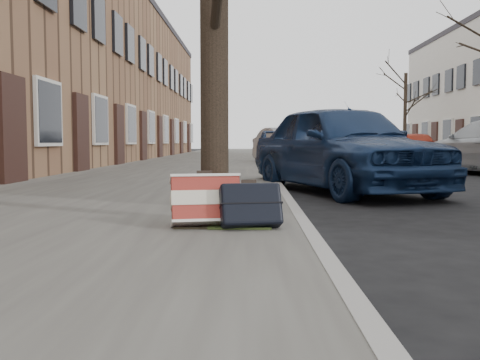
{
  "coord_description": "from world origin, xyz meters",
  "views": [
    {
      "loc": [
        -1.75,
        -3.79,
        0.88
      ],
      "look_at": [
        -1.85,
        0.8,
        0.55
      ],
      "focal_mm": 40.0,
      "sensor_mm": 36.0,
      "label": 1
    }
  ],
  "objects_px": {
    "car_near_front": "(342,147)",
    "suitcase_red": "(206,201)",
    "suitcase_navy": "(251,205)",
    "car_near_mid": "(289,147)"
  },
  "relations": [
    {
      "from": "suitcase_navy",
      "to": "car_near_mid",
      "type": "height_order",
      "value": "car_near_mid"
    },
    {
      "from": "car_near_front",
      "to": "car_near_mid",
      "type": "xyz_separation_m",
      "value": [
        -0.19,
        10.21,
        -0.09
      ]
    },
    {
      "from": "suitcase_red",
      "to": "car_near_mid",
      "type": "height_order",
      "value": "car_near_mid"
    },
    {
      "from": "car_near_front",
      "to": "car_near_mid",
      "type": "bearing_deg",
      "value": 71.25
    },
    {
      "from": "suitcase_red",
      "to": "car_near_front",
      "type": "bearing_deg",
      "value": 55.02
    },
    {
      "from": "car_near_mid",
      "to": "suitcase_red",
      "type": "bearing_deg",
      "value": -115.01
    },
    {
      "from": "suitcase_red",
      "to": "suitcase_navy",
      "type": "bearing_deg",
      "value": -23.49
    },
    {
      "from": "car_near_front",
      "to": "suitcase_red",
      "type": "bearing_deg",
      "value": -133.14
    },
    {
      "from": "car_near_mid",
      "to": "suitcase_navy",
      "type": "bearing_deg",
      "value": -113.46
    },
    {
      "from": "suitcase_navy",
      "to": "car_near_mid",
      "type": "bearing_deg",
      "value": 73.13
    }
  ]
}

